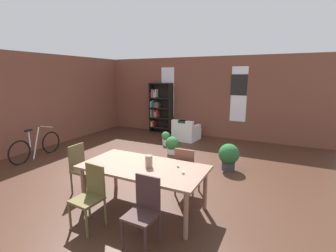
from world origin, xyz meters
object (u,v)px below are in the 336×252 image
at_px(bicycle_second, 36,146).
at_px(potted_plant_window, 229,156).
at_px(potted_plant_by_shelf, 172,145).
at_px(dining_table, 143,170).
at_px(bookshelf_tall, 159,107).
at_px(potted_plant_corner, 166,138).
at_px(dining_chair_head_left, 82,167).
at_px(dining_chair_far_right, 186,170).
at_px(vase_on_table, 149,161).
at_px(armchair_white, 186,132).
at_px(dining_chair_near_right, 144,209).
at_px(dining_chair_near_left, 90,194).

bearing_deg(bicycle_second, potted_plant_window, 16.34).
bearing_deg(potted_plant_by_shelf, dining_table, -73.97).
relative_size(bookshelf_tall, potted_plant_window, 3.02).
distance_m(potted_plant_by_shelf, potted_plant_corner, 0.90).
height_order(dining_chair_head_left, dining_chair_far_right, same).
bearing_deg(vase_on_table, bookshelf_tall, 116.50).
relative_size(bookshelf_tall, potted_plant_corner, 4.37).
height_order(armchair_white, potted_plant_corner, armchair_white).
bearing_deg(bookshelf_tall, armchair_white, -25.72).
bearing_deg(bookshelf_tall, dining_table, -64.49).
relative_size(dining_table, bicycle_second, 1.25).
relative_size(dining_chair_near_right, potted_plant_window, 1.45).
xyz_separation_m(vase_on_table, bicycle_second, (-4.21, 0.92, -0.55)).
height_order(dining_chair_near_right, potted_plant_corner, dining_chair_near_right).
relative_size(dining_table, dining_chair_near_right, 2.22).
distance_m(potted_plant_by_shelf, potted_plant_window, 1.86).
height_order(bookshelf_tall, bicycle_second, bookshelf_tall).
height_order(bicycle_second, potted_plant_by_shelf, bicycle_second).
relative_size(dining_chair_near_left, armchair_white, 1.10).
bearing_deg(dining_chair_near_left, potted_plant_window, 66.06).
bearing_deg(dining_table, potted_plant_window, 68.73).
relative_size(dining_table, potted_plant_by_shelf, 4.14).
bearing_deg(bicycle_second, dining_table, -12.65).
height_order(dining_chair_near_left, potted_plant_corner, dining_chair_near_left).
bearing_deg(vase_on_table, dining_chair_near_right, -64.42).
distance_m(vase_on_table, armchair_white, 4.73).
xyz_separation_m(potted_plant_by_shelf, potted_plant_window, (1.77, -0.54, 0.10)).
distance_m(dining_chair_far_right, potted_plant_corner, 3.45).
xyz_separation_m(dining_table, armchair_white, (-1.06, 4.54, -0.43)).
bearing_deg(potted_plant_by_shelf, dining_chair_head_left, -101.31).
xyz_separation_m(armchair_white, potted_plant_by_shelf, (0.22, -1.61, -0.01)).
distance_m(vase_on_table, dining_chair_head_left, 1.58).
bearing_deg(dining_chair_head_left, dining_table, -0.01).
bearing_deg(vase_on_table, dining_chair_head_left, 179.99).
distance_m(dining_table, potted_plant_corner, 3.93).
distance_m(dining_table, potted_plant_window, 2.59).
bearing_deg(potted_plant_corner, dining_chair_near_right, -66.79).
xyz_separation_m(dining_chair_near_left, bookshelf_tall, (-2.03, 6.00, 0.49)).
bearing_deg(dining_chair_near_left, dining_chair_near_right, 0.02).
relative_size(dining_chair_near_left, potted_plant_window, 1.45).
height_order(potted_plant_corner, potted_plant_window, potted_plant_window).
bearing_deg(armchair_white, potted_plant_corner, -111.16).
height_order(bookshelf_tall, potted_plant_by_shelf, bookshelf_tall).
bearing_deg(vase_on_table, potted_plant_window, 71.09).
height_order(vase_on_table, dining_chair_near_left, vase_on_table).
xyz_separation_m(bicycle_second, potted_plant_corner, (2.68, 2.72, -0.08)).
bearing_deg(potted_plant_corner, bookshelf_tall, 124.25).
bearing_deg(dining_chair_near_left, vase_on_table, 52.70).
distance_m(bicycle_second, potted_plant_by_shelf, 3.83).
bearing_deg(potted_plant_window, bookshelf_tall, 140.32).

